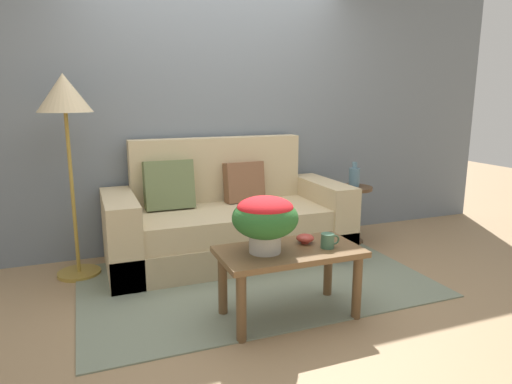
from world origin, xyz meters
TOP-DOWN VIEW (x-y plane):
  - ground_plane at (0.00, 0.00)m, footprint 14.00×14.00m
  - wall_back at (0.00, 1.15)m, footprint 6.40×0.12m
  - area_rug at (0.00, 0.06)m, footprint 2.65×1.65m
  - couch at (-0.03, 0.67)m, footprint 2.12×0.89m
  - coffee_table at (0.00, -0.56)m, footprint 0.92×0.49m
  - side_table at (1.26, 0.63)m, footprint 0.38×0.38m
  - floor_lamp at (-1.30, 0.72)m, footprint 0.41×0.41m
  - potted_plant at (-0.17, -0.55)m, footprint 0.42×0.42m
  - coffee_mug at (0.24, -0.63)m, footprint 0.13×0.09m
  - snack_bowl at (0.15, -0.49)m, footprint 0.12×0.12m
  - table_vase at (1.27, 0.64)m, footprint 0.11×0.11m

SIDE VIEW (x-z plane):
  - ground_plane at x=0.00m, z-range 0.00..0.00m
  - area_rug at x=0.00m, z-range 0.00..0.01m
  - couch at x=-0.03m, z-range -0.21..0.86m
  - coffee_table at x=0.00m, z-range 0.15..0.62m
  - side_table at x=1.26m, z-range 0.11..0.68m
  - snack_bowl at x=0.15m, z-range 0.47..0.54m
  - coffee_mug at x=0.24m, z-range 0.47..0.57m
  - table_vase at x=1.27m, z-range 0.55..0.79m
  - potted_plant at x=-0.17m, z-range 0.52..0.88m
  - floor_lamp at x=-1.30m, z-range 0.55..2.16m
  - wall_back at x=0.00m, z-range 0.00..2.88m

